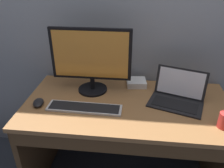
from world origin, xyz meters
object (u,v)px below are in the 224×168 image
at_px(external_monitor, 91,59).
at_px(laptop_black, 177,95).
at_px(computer_mouse, 38,103).
at_px(wired_keyboard, 84,108).
at_px(external_drive_box, 136,83).

bearing_deg(external_monitor, laptop_black, -7.79).
bearing_deg(computer_mouse, external_monitor, 20.64).
height_order(external_monitor, computer_mouse, external_monitor).
bearing_deg(external_monitor, wired_keyboard, -92.14).
distance_m(laptop_black, external_drive_box, 0.35).
bearing_deg(computer_mouse, wired_keyboard, -16.28).
distance_m(laptop_black, wired_keyboard, 0.63).
height_order(wired_keyboard, computer_mouse, computer_mouse).
bearing_deg(external_drive_box, computer_mouse, -151.73).
xyz_separation_m(external_monitor, wired_keyboard, (-0.01, -0.24, -0.24)).
xyz_separation_m(external_monitor, external_drive_box, (0.32, 0.12, -0.23)).
relative_size(laptop_black, external_monitor, 0.72).
distance_m(computer_mouse, external_drive_box, 0.73).
bearing_deg(laptop_black, external_monitor, 172.21).
height_order(laptop_black, external_monitor, external_monitor).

